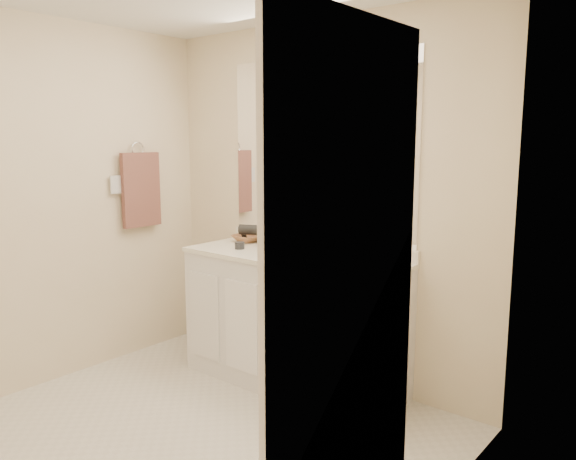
% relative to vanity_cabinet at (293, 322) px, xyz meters
% --- Properties ---
extents(floor, '(2.60, 2.60, 0.00)m').
position_rel_vanity_cabinet_xyz_m(floor, '(0.00, -1.02, -0.42)').
color(floor, silver).
rests_on(floor, ground).
extents(wall_back, '(2.60, 0.02, 2.40)m').
position_rel_vanity_cabinet_xyz_m(wall_back, '(0.00, 0.28, 0.77)').
color(wall_back, '#F7E5C1').
rests_on(wall_back, floor).
extents(wall_left, '(0.02, 2.60, 2.40)m').
position_rel_vanity_cabinet_xyz_m(wall_left, '(-1.30, -1.02, 0.77)').
color(wall_left, '#F7E5C1').
rests_on(wall_left, floor).
extents(wall_right, '(0.02, 2.60, 2.40)m').
position_rel_vanity_cabinet_xyz_m(wall_right, '(1.30, -1.02, 0.77)').
color(wall_right, '#F7E5C1').
rests_on(wall_right, floor).
extents(vanity_cabinet, '(1.50, 0.55, 0.85)m').
position_rel_vanity_cabinet_xyz_m(vanity_cabinet, '(0.00, 0.00, 0.00)').
color(vanity_cabinet, white).
rests_on(vanity_cabinet, floor).
extents(countertop, '(1.52, 0.57, 0.03)m').
position_rel_vanity_cabinet_xyz_m(countertop, '(0.00, 0.00, 0.44)').
color(countertop, white).
rests_on(countertop, vanity_cabinet).
extents(backsplash, '(1.52, 0.03, 0.08)m').
position_rel_vanity_cabinet_xyz_m(backsplash, '(0.00, 0.26, 0.50)').
color(backsplash, white).
rests_on(backsplash, countertop).
extents(sink_basin, '(0.37, 0.37, 0.02)m').
position_rel_vanity_cabinet_xyz_m(sink_basin, '(0.00, -0.02, 0.44)').
color(sink_basin, silver).
rests_on(sink_basin, countertop).
extents(faucet, '(0.02, 0.02, 0.11)m').
position_rel_vanity_cabinet_xyz_m(faucet, '(0.00, 0.16, 0.51)').
color(faucet, silver).
rests_on(faucet, countertop).
extents(mirror, '(1.48, 0.01, 1.20)m').
position_rel_vanity_cabinet_xyz_m(mirror, '(0.00, 0.27, 1.14)').
color(mirror, white).
rests_on(mirror, wall_back).
extents(blue_mug, '(0.08, 0.08, 0.10)m').
position_rel_vanity_cabinet_xyz_m(blue_mug, '(-0.12, 0.17, 0.51)').
color(blue_mug, navy).
rests_on(blue_mug, countertop).
extents(tan_cup, '(0.08, 0.08, 0.09)m').
position_rel_vanity_cabinet_xyz_m(tan_cup, '(0.11, 0.05, 0.50)').
color(tan_cup, tan).
rests_on(tan_cup, countertop).
extents(toothbrush, '(0.02, 0.04, 0.20)m').
position_rel_vanity_cabinet_xyz_m(toothbrush, '(0.12, 0.05, 0.60)').
color(toothbrush, '#D83977').
rests_on(toothbrush, tan_cup).
extents(mouthwash_bottle, '(0.09, 0.09, 0.19)m').
position_rel_vanity_cabinet_xyz_m(mouthwash_bottle, '(0.36, 0.06, 0.55)').
color(mouthwash_bottle, '#0EACA3').
rests_on(mouthwash_bottle, countertop).
extents(clear_pump_bottle, '(0.08, 0.08, 0.19)m').
position_rel_vanity_cabinet_xyz_m(clear_pump_bottle, '(0.47, 0.18, 0.55)').
color(clear_pump_bottle, silver).
rests_on(clear_pump_bottle, countertop).
extents(soap_dish, '(0.11, 0.09, 0.01)m').
position_rel_vanity_cabinet_xyz_m(soap_dish, '(0.43, -0.07, 0.46)').
color(soap_dish, silver).
rests_on(soap_dish, countertop).
extents(green_soap, '(0.08, 0.06, 0.03)m').
position_rel_vanity_cabinet_xyz_m(green_soap, '(0.43, -0.07, 0.48)').
color(green_soap, '#7BBE2E').
rests_on(green_soap, soap_dish).
extents(orange_comb, '(0.11, 0.02, 0.00)m').
position_rel_vanity_cabinet_xyz_m(orange_comb, '(0.16, -0.19, 0.46)').
color(orange_comb, yellow).
rests_on(orange_comb, countertop).
extents(dark_jar, '(0.08, 0.08, 0.05)m').
position_rel_vanity_cabinet_xyz_m(dark_jar, '(-0.41, -0.07, 0.48)').
color(dark_jar, '#28282D').
rests_on(dark_jar, countertop).
extents(extra_white_bottle, '(0.06, 0.06, 0.18)m').
position_rel_vanity_cabinet_xyz_m(extra_white_bottle, '(-0.33, 0.09, 0.55)').
color(extra_white_bottle, white).
rests_on(extra_white_bottle, countertop).
extents(soap_bottle_white, '(0.11, 0.11, 0.21)m').
position_rel_vanity_cabinet_xyz_m(soap_bottle_white, '(-0.28, 0.21, 0.56)').
color(soap_bottle_white, silver).
rests_on(soap_bottle_white, countertop).
extents(soap_bottle_cream, '(0.08, 0.08, 0.16)m').
position_rel_vanity_cabinet_xyz_m(soap_bottle_cream, '(-0.30, 0.18, 0.53)').
color(soap_bottle_cream, beige).
rests_on(soap_bottle_cream, countertop).
extents(soap_bottle_yellow, '(0.15, 0.15, 0.17)m').
position_rel_vanity_cabinet_xyz_m(soap_bottle_yellow, '(-0.38, 0.20, 0.54)').
color(soap_bottle_yellow, '#E0B657').
rests_on(soap_bottle_yellow, countertop).
extents(wicker_basket, '(0.21, 0.21, 0.05)m').
position_rel_vanity_cabinet_xyz_m(wicker_basket, '(-0.56, 0.16, 0.48)').
color(wicker_basket, brown).
rests_on(wicker_basket, countertop).
extents(hair_dryer, '(0.17, 0.13, 0.07)m').
position_rel_vanity_cabinet_xyz_m(hair_dryer, '(-0.54, 0.16, 0.54)').
color(hair_dryer, black).
rests_on(hair_dryer, wicker_basket).
extents(towel_ring, '(0.01, 0.11, 0.11)m').
position_rel_vanity_cabinet_xyz_m(towel_ring, '(-1.27, -0.25, 1.12)').
color(towel_ring, silver).
rests_on(towel_ring, wall_left).
extents(hand_towel, '(0.04, 0.32, 0.55)m').
position_rel_vanity_cabinet_xyz_m(hand_towel, '(-1.25, -0.25, 0.82)').
color(hand_towel, '#53322C').
rests_on(hand_towel, towel_ring).
extents(switch_plate, '(0.01, 0.08, 0.13)m').
position_rel_vanity_cabinet_xyz_m(switch_plate, '(-1.27, -0.45, 0.88)').
color(switch_plate, silver).
rests_on(switch_plate, wall_left).
extents(door, '(0.02, 0.82, 2.00)m').
position_rel_vanity_cabinet_xyz_m(door, '(1.29, -1.32, 0.57)').
color(door, white).
rests_on(door, floor).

